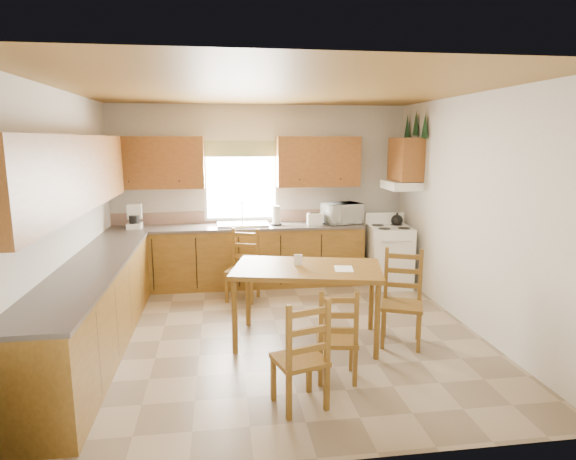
{
  "coord_description": "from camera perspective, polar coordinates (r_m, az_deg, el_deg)",
  "views": [
    {
      "loc": [
        -0.62,
        -5.14,
        2.19
      ],
      "look_at": [
        0.15,
        0.3,
        1.15
      ],
      "focal_mm": 30.0,
      "sensor_mm": 36.0,
      "label": 1
    }
  ],
  "objects": [
    {
      "name": "floor",
      "position": [
        5.62,
        -1.11,
        -12.22
      ],
      "size": [
        4.5,
        4.5,
        0.0
      ],
      "primitive_type": "plane",
      "color": "gray",
      "rests_on": "ground"
    },
    {
      "name": "ceiling",
      "position": [
        5.2,
        -1.22,
        16.35
      ],
      "size": [
        4.5,
        4.5,
        0.0
      ],
      "primitive_type": "plane",
      "color": "brown",
      "rests_on": "floor"
    },
    {
      "name": "wall_left",
      "position": [
        5.45,
        -25.34,
        0.83
      ],
      "size": [
        4.5,
        4.5,
        0.0
      ],
      "primitive_type": "plane",
      "color": "beige",
      "rests_on": "floor"
    },
    {
      "name": "wall_right",
      "position": [
        5.94,
        20.92,
        1.89
      ],
      "size": [
        4.5,
        4.5,
        0.0
      ],
      "primitive_type": "plane",
      "color": "beige",
      "rests_on": "floor"
    },
    {
      "name": "wall_back",
      "position": [
        7.46,
        -3.25,
        4.24
      ],
      "size": [
        4.5,
        4.5,
        0.0
      ],
      "primitive_type": "plane",
      "color": "beige",
      "rests_on": "floor"
    },
    {
      "name": "wall_front",
      "position": [
        3.07,
        3.92,
        -5.17
      ],
      "size": [
        4.5,
        4.5,
        0.0
      ],
      "primitive_type": "plane",
      "color": "beige",
      "rests_on": "floor"
    },
    {
      "name": "lower_cab_back",
      "position": [
        7.3,
        -5.91,
        -3.2
      ],
      "size": [
        3.75,
        0.6,
        0.88
      ],
      "primitive_type": "cube",
      "color": "brown",
      "rests_on": "floor"
    },
    {
      "name": "lower_cab_left",
      "position": [
        5.45,
        -21.99,
        -8.82
      ],
      "size": [
        0.6,
        3.6,
        0.88
      ],
      "primitive_type": "cube",
      "color": "brown",
      "rests_on": "floor"
    },
    {
      "name": "counter_back",
      "position": [
        7.21,
        -5.98,
        0.35
      ],
      "size": [
        3.75,
        0.63,
        0.04
      ],
      "primitive_type": "cube",
      "color": "#514A45",
      "rests_on": "lower_cab_back"
    },
    {
      "name": "counter_left",
      "position": [
        5.32,
        -22.34,
        -4.13
      ],
      "size": [
        0.63,
        3.6,
        0.04
      ],
      "primitive_type": "cube",
      "color": "#514A45",
      "rests_on": "lower_cab_left"
    },
    {
      "name": "backsplash",
      "position": [
        7.47,
        -6.08,
        1.58
      ],
      "size": [
        3.75,
        0.01,
        0.18
      ],
      "primitive_type": "cube",
      "color": "#916F5C",
      "rests_on": "counter_back"
    },
    {
      "name": "upper_cab_back_left",
      "position": [
        7.29,
        -15.51,
        7.7
      ],
      "size": [
        1.41,
        0.33,
        0.75
      ],
      "primitive_type": "cube",
      "color": "brown",
      "rests_on": "wall_back"
    },
    {
      "name": "upper_cab_back_right",
      "position": [
        7.38,
        3.57,
        8.1
      ],
      "size": [
        1.25,
        0.33,
        0.75
      ],
      "primitive_type": "cube",
      "color": "brown",
      "rests_on": "wall_back"
    },
    {
      "name": "upper_cab_left",
      "position": [
        5.21,
        -24.53,
        6.08
      ],
      "size": [
        0.33,
        3.6,
        0.75
      ],
      "primitive_type": "cube",
      "color": "brown",
      "rests_on": "wall_left"
    },
    {
      "name": "upper_cab_stove",
      "position": [
        7.31,
        13.76,
        8.15
      ],
      "size": [
        0.33,
        0.62,
        0.62
      ],
      "primitive_type": "cube",
      "color": "brown",
      "rests_on": "wall_right"
    },
    {
      "name": "range_hood",
      "position": [
        7.32,
        13.27,
        5.18
      ],
      "size": [
        0.44,
        0.62,
        0.12
      ],
      "primitive_type": "cube",
      "color": "white",
      "rests_on": "wall_right"
    },
    {
      "name": "window_frame",
      "position": [
        7.39,
        -5.58,
        5.7
      ],
      "size": [
        1.13,
        0.02,
        1.18
      ],
      "primitive_type": "cube",
      "color": "white",
      "rests_on": "wall_back"
    },
    {
      "name": "window_pane",
      "position": [
        7.39,
        -5.58,
        5.7
      ],
      "size": [
        1.05,
        0.01,
        1.1
      ],
      "primitive_type": "cube",
      "color": "white",
      "rests_on": "wall_back"
    },
    {
      "name": "window_valance",
      "position": [
        7.33,
        -5.64,
        9.58
      ],
      "size": [
        1.19,
        0.01,
        0.24
      ],
      "primitive_type": "cube",
      "color": "#44682E",
      "rests_on": "wall_back"
    },
    {
      "name": "sink_basin",
      "position": [
        7.2,
        -5.39,
        0.68
      ],
      "size": [
        0.75,
        0.45,
        0.04
      ],
      "primitive_type": "cube",
      "color": "silver",
      "rests_on": "counter_back"
    },
    {
      "name": "pine_decal_a",
      "position": [
        7.06,
        15.92,
        11.87
      ],
      "size": [
        0.22,
        0.22,
        0.36
      ],
      "primitive_type": "cone",
      "color": "#15371E",
      "rests_on": "wall_right"
    },
    {
      "name": "pine_decal_b",
      "position": [
        7.36,
        14.91,
        12.16
      ],
      "size": [
        0.22,
        0.22,
        0.36
      ],
      "primitive_type": "cone",
      "color": "#15371E",
      "rests_on": "wall_right"
    },
    {
      "name": "pine_decal_c",
      "position": [
        7.65,
        13.95,
        11.84
      ],
      "size": [
        0.22,
        0.22,
        0.36
      ],
      "primitive_type": "cone",
      "color": "#15371E",
      "rests_on": "wall_right"
    },
    {
      "name": "stove",
      "position": [
        7.4,
        11.94,
        -3.16
      ],
      "size": [
        0.65,
        0.67,
        0.89
      ],
      "primitive_type": "cube",
      "rotation": [
        0.0,
        0.0,
        -0.09
      ],
      "color": "white",
      "rests_on": "floor"
    },
    {
      "name": "coffeemaker",
      "position": [
        7.26,
        -17.77,
        1.51
      ],
      "size": [
        0.26,
        0.29,
        0.34
      ],
      "primitive_type": "cube",
      "rotation": [
        0.0,
        0.0,
        0.29
      ],
      "color": "white",
      "rests_on": "counter_back"
    },
    {
      "name": "paper_towel",
      "position": [
        7.2,
        -1.4,
        1.74
      ],
      "size": [
        0.15,
        0.15,
        0.29
      ],
      "primitive_type": "cylinder",
      "rotation": [
        0.0,
        0.0,
        -0.19
      ],
      "color": "white",
      "rests_on": "counter_back"
    },
    {
      "name": "toaster",
      "position": [
        7.24,
        3.16,
        1.3
      ],
      "size": [
        0.21,
        0.14,
        0.17
      ],
      "primitive_type": "cube",
      "rotation": [
        0.0,
        0.0,
        0.0
      ],
      "color": "white",
      "rests_on": "counter_back"
    },
    {
      "name": "microwave",
      "position": [
        7.39,
        6.44,
        1.98
      ],
      "size": [
        0.61,
        0.51,
        0.31
      ],
      "primitive_type": "imported",
      "rotation": [
        0.0,
        0.0,
        0.31
      ],
      "color": "white",
      "rests_on": "counter_back"
    },
    {
      "name": "dining_table",
      "position": [
        5.31,
        2.28,
        -8.77
      ],
      "size": [
        1.73,
        1.24,
        0.84
      ],
      "primitive_type": "cube",
      "rotation": [
        0.0,
        0.0,
        -0.24
      ],
      "color": "brown",
      "rests_on": "floor"
    },
    {
      "name": "chair_near_left",
      "position": [
        4.06,
        1.39,
        -14.27
      ],
      "size": [
        0.49,
        0.47,
        0.95
      ],
      "primitive_type": "cube",
      "rotation": [
        0.0,
        0.0,
        3.42
      ],
      "color": "brown",
      "rests_on": "floor"
    },
    {
      "name": "chair_near_right",
      "position": [
        4.53,
        5.82,
        -12.09
      ],
      "size": [
        0.42,
        0.4,
        0.88
      ],
      "primitive_type": "cube",
      "rotation": [
        0.0,
        0.0,
        2.98
      ],
      "color": "brown",
      "rests_on": "floor"
    },
    {
      "name": "chair_far_left",
      "position": [
        6.62,
        -5.43,
        -4.26
      ],
      "size": [
        0.52,
        0.51,
        0.97
      ],
      "primitive_type": "cube",
      "rotation": [
        0.0,
        0.0,
        -0.36
      ],
      "color": "brown",
      "rests_on": "floor"
    },
    {
      "name": "chair_far_right",
      "position": [
        5.33,
        13.38,
        -7.97
      ],
      "size": [
        0.55,
        0.54,
        1.01
      ],
      "primitive_type": "cube",
      "rotation": [
        0.0,
        0.0,
        -0.38
      ],
      "color": "brown",
      "rests_on": "floor"
    },
    {
      "name": "table_paper",
      "position": [
        5.13,
        6.62,
        -4.59
      ],
      "size": [
        0.23,
        0.28,
        0.0
      ],
      "primitive_type": "cube",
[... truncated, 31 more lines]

